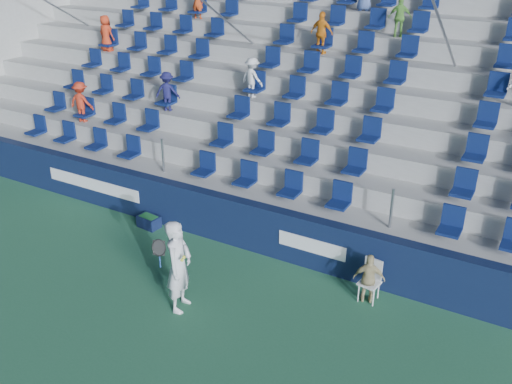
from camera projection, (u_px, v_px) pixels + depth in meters
ground at (176, 322)px, 11.10m from camera, size 70.00×70.00×0.00m
sponsor_wall at (256, 227)px, 13.31m from camera, size 24.00×0.32×1.20m
grandstand at (342, 108)px, 16.65m from camera, size 24.00×8.17×6.63m
tennis_player at (179, 266)px, 11.11m from camera, size 0.71×0.80×1.95m
line_judge_chair at (371, 277)px, 11.61m from camera, size 0.44×0.45×0.89m
line_judge at (369, 279)px, 11.48m from camera, size 0.69×0.45×1.09m
ball_bin at (149, 221)px, 14.49m from camera, size 0.59×0.41×0.31m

